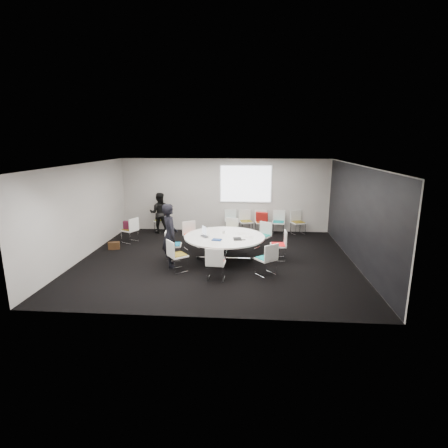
# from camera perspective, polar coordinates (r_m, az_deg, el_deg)

# --- Properties ---
(room_shell) EXTENTS (8.08, 7.08, 2.88)m
(room_shell) POSITION_cam_1_polar(r_m,az_deg,el_deg) (10.08, -0.77, 1.69)
(room_shell) COLOR black
(room_shell) RESTS_ON ground
(conference_table) EXTENTS (2.36, 2.36, 0.73)m
(conference_table) POSITION_cam_1_polar(r_m,az_deg,el_deg) (10.28, 0.09, -2.93)
(conference_table) COLOR silver
(conference_table) RESTS_ON ground
(projection_screen) EXTENTS (1.90, 0.03, 1.35)m
(projection_screen) POSITION_cam_1_polar(r_m,az_deg,el_deg) (13.39, 3.57, 6.55)
(projection_screen) COLOR white
(projection_screen) RESTS_ON room_shell
(chair_ring_a) EXTENTS (0.46, 0.47, 0.88)m
(chair_ring_a) POSITION_cam_1_polar(r_m,az_deg,el_deg) (10.51, 8.86, -4.32)
(chair_ring_a) COLOR silver
(chair_ring_a) RESTS_ON ground
(chair_ring_b) EXTENTS (0.63, 0.63, 0.88)m
(chair_ring_b) POSITION_cam_1_polar(r_m,az_deg,el_deg) (11.42, 6.29, -2.80)
(chair_ring_b) COLOR silver
(chair_ring_b) RESTS_ON ground
(chair_ring_c) EXTENTS (0.58, 0.57, 0.88)m
(chair_ring_c) POSITION_cam_1_polar(r_m,az_deg,el_deg) (11.91, 0.96, -2.02)
(chair_ring_c) COLOR silver
(chair_ring_c) RESTS_ON ground
(chair_ring_d) EXTENTS (0.63, 0.63, 0.88)m
(chair_ring_d) POSITION_cam_1_polar(r_m,az_deg,el_deg) (11.49, -5.33, -2.67)
(chair_ring_d) COLOR silver
(chair_ring_d) RESTS_ON ground
(chair_ring_e) EXTENTS (0.50, 0.51, 0.88)m
(chair_ring_e) POSITION_cam_1_polar(r_m,az_deg,el_deg) (10.51, -8.26, -4.30)
(chair_ring_e) COLOR silver
(chair_ring_e) RESTS_ON ground
(chair_ring_f) EXTENTS (0.64, 0.64, 0.88)m
(chair_ring_f) POSITION_cam_1_polar(r_m,az_deg,el_deg) (9.57, -7.59, -6.07)
(chair_ring_f) COLOR silver
(chair_ring_f) RESTS_ON ground
(chair_ring_g) EXTENTS (0.49, 0.48, 0.88)m
(chair_ring_g) POSITION_cam_1_polar(r_m,az_deg,el_deg) (8.92, -1.36, -7.42)
(chair_ring_g) COLOR silver
(chair_ring_g) RESTS_ON ground
(chair_ring_h) EXTENTS (0.64, 0.64, 0.88)m
(chair_ring_h) POSITION_cam_1_polar(r_m,az_deg,el_deg) (9.29, 6.89, -6.67)
(chair_ring_h) COLOR silver
(chair_ring_h) RESTS_ON ground
(chair_back_a) EXTENTS (0.58, 0.57, 0.88)m
(chair_back_a) POSITION_cam_1_polar(r_m,az_deg,el_deg) (13.39, 1.28, -0.28)
(chair_back_a) COLOR silver
(chair_back_a) RESTS_ON ground
(chair_back_b) EXTENTS (0.57, 0.56, 0.88)m
(chair_back_b) POSITION_cam_1_polar(r_m,az_deg,el_deg) (13.37, 3.59, -0.33)
(chair_back_b) COLOR silver
(chair_back_b) RESTS_ON ground
(chair_back_c) EXTENTS (0.52, 0.51, 0.88)m
(chair_back_c) POSITION_cam_1_polar(r_m,az_deg,el_deg) (13.34, 6.12, -0.40)
(chair_back_c) COLOR silver
(chair_back_c) RESTS_ON ground
(chair_back_d) EXTENTS (0.51, 0.50, 0.88)m
(chair_back_d) POSITION_cam_1_polar(r_m,az_deg,el_deg) (13.39, 8.87, -0.44)
(chair_back_d) COLOR silver
(chair_back_d) RESTS_ON ground
(chair_back_e) EXTENTS (0.59, 0.59, 0.88)m
(chair_back_e) POSITION_cam_1_polar(r_m,az_deg,el_deg) (13.49, 11.96, -0.47)
(chair_back_e) COLOR silver
(chair_back_e) RESTS_ON ground
(chair_spare_left) EXTENTS (0.60, 0.60, 0.88)m
(chair_spare_left) POSITION_cam_1_polar(r_m,az_deg,el_deg) (12.54, -15.05, -1.70)
(chair_spare_left) COLOR silver
(chair_spare_left) RESTS_ON ground
(chair_person_back) EXTENTS (0.49, 0.48, 0.88)m
(chair_person_back) POSITION_cam_1_polar(r_m,az_deg,el_deg) (13.80, -10.22, -0.08)
(chair_person_back) COLOR silver
(chair_person_back) RESTS_ON ground
(person_main) EXTENTS (0.65, 0.77, 1.79)m
(person_main) POSITION_cam_1_polar(r_m,az_deg,el_deg) (9.82, -8.82, -1.83)
(person_main) COLOR black
(person_main) RESTS_ON ground
(person_back) EXTENTS (0.82, 0.67, 1.55)m
(person_back) POSITION_cam_1_polar(r_m,az_deg,el_deg) (13.53, -10.49, 1.81)
(person_back) COLOR black
(person_back) RESTS_ON ground
(laptop) EXTENTS (0.35, 0.38, 0.03)m
(laptop) POSITION_cam_1_polar(r_m,az_deg,el_deg) (10.19, -2.97, -2.00)
(laptop) COLOR #333338
(laptop) RESTS_ON conference_table
(laptop_lid) EXTENTS (0.16, 0.27, 0.22)m
(laptop_lid) POSITION_cam_1_polar(r_m,az_deg,el_deg) (10.40, -3.24, -1.01)
(laptop_lid) COLOR silver
(laptop_lid) RESTS_ON conference_table
(notebook_black) EXTENTS (0.26, 0.33, 0.02)m
(notebook_black) POSITION_cam_1_polar(r_m,az_deg,el_deg) (9.92, 2.20, -2.44)
(notebook_black) COLOR black
(notebook_black) RESTS_ON conference_table
(tablet_folio) EXTENTS (0.29, 0.25, 0.03)m
(tablet_folio) POSITION_cam_1_polar(r_m,az_deg,el_deg) (9.82, -1.18, -2.58)
(tablet_folio) COLOR navy
(tablet_folio) RESTS_ON conference_table
(papers_right) EXTENTS (0.37, 0.34, 0.00)m
(papers_right) POSITION_cam_1_polar(r_m,az_deg,el_deg) (10.51, 2.73, -1.57)
(papers_right) COLOR silver
(papers_right) RESTS_ON conference_table
(papers_front) EXTENTS (0.34, 0.27, 0.00)m
(papers_front) POSITION_cam_1_polar(r_m,az_deg,el_deg) (10.17, 4.03, -2.10)
(papers_front) COLOR white
(papers_front) RESTS_ON conference_table
(cup) EXTENTS (0.08, 0.08, 0.09)m
(cup) POSITION_cam_1_polar(r_m,az_deg,el_deg) (10.52, -0.08, -1.30)
(cup) COLOR white
(cup) RESTS_ON conference_table
(phone) EXTENTS (0.15, 0.09, 0.01)m
(phone) POSITION_cam_1_polar(r_m,az_deg,el_deg) (9.87, 3.15, -2.57)
(phone) COLOR black
(phone) RESTS_ON conference_table
(maroon_bag) EXTENTS (0.40, 0.15, 0.28)m
(maroon_bag) POSITION_cam_1_polar(r_m,az_deg,el_deg) (12.46, -15.20, -0.17)
(maroon_bag) COLOR #51152A
(maroon_bag) RESTS_ON chair_spare_left
(brown_bag) EXTENTS (0.39, 0.25, 0.24)m
(brown_bag) POSITION_cam_1_polar(r_m,az_deg,el_deg) (11.95, -17.52, -3.39)
(brown_bag) COLOR #382312
(brown_bag) RESTS_ON ground
(red_jacket) EXTENTS (0.47, 0.27, 0.36)m
(red_jacket) POSITION_cam_1_polar(r_m,az_deg,el_deg) (13.03, 6.20, 1.17)
(red_jacket) COLOR #9F1713
(red_jacket) RESTS_ON chair_back_c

